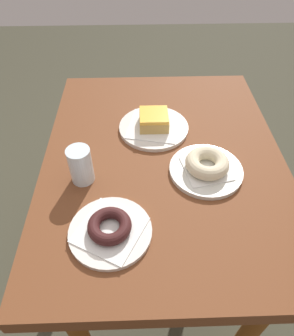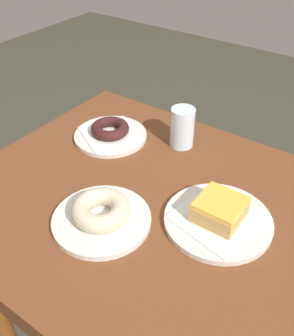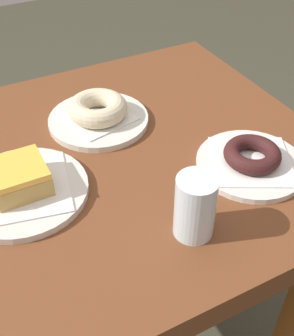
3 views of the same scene
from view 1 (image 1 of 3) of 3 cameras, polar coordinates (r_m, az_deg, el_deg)
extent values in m
plane|color=#3E3C2D|center=(1.53, 1.95, -18.67)|extent=(6.00, 6.00, 0.00)
cube|color=brown|center=(0.92, 3.06, 1.21)|extent=(0.91, 0.70, 0.05)
cylinder|color=brown|center=(1.45, -9.27, 0.24)|extent=(0.06, 0.06, 0.70)
cylinder|color=brown|center=(1.09, -12.69, -27.76)|extent=(0.06, 0.06, 0.70)
cylinder|color=brown|center=(1.48, 12.08, 0.72)|extent=(0.06, 0.06, 0.70)
cylinder|color=brown|center=(1.12, 19.28, -26.12)|extent=(0.06, 0.06, 0.70)
cylinder|color=silver|center=(0.99, 1.25, 7.57)|extent=(0.22, 0.22, 0.01)
cube|color=white|center=(0.99, 1.26, 7.92)|extent=(0.18, 0.18, 0.00)
cube|color=tan|center=(0.98, 1.28, 8.78)|extent=(0.09, 0.09, 0.03)
cube|color=yellow|center=(0.96, 1.30, 9.85)|extent=(0.09, 0.09, 0.01)
cylinder|color=tan|center=(0.96, 1.30, 10.03)|extent=(0.02, 0.02, 0.00)
cylinder|color=silver|center=(0.87, 10.93, -0.42)|extent=(0.20, 0.20, 0.01)
cube|color=white|center=(0.86, 11.00, -0.05)|extent=(0.14, 0.14, 0.00)
torus|color=beige|center=(0.85, 11.20, 0.93)|extent=(0.12, 0.12, 0.04)
cylinder|color=silver|center=(0.73, -6.86, -11.66)|extent=(0.20, 0.20, 0.01)
cube|color=white|center=(0.73, -6.90, -11.36)|extent=(0.19, 0.19, 0.00)
torus|color=#391818|center=(0.72, -7.02, -10.68)|extent=(0.10, 0.10, 0.03)
cylinder|color=silver|center=(0.82, -12.28, 0.50)|extent=(0.06, 0.06, 0.11)
camera|label=2|loc=(1.14, 37.11, 36.71)|focal=41.05mm
camera|label=3|loc=(0.99, -40.32, 31.14)|focal=46.80mm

